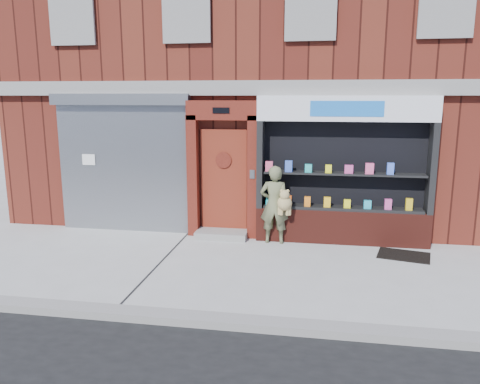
# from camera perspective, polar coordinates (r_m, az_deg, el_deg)

# --- Properties ---
(ground) EXTENTS (80.00, 80.00, 0.00)m
(ground) POSITION_cam_1_polar(r_m,az_deg,el_deg) (8.40, 0.48, -9.22)
(ground) COLOR #9E9E99
(ground) RESTS_ON ground
(curb) EXTENTS (60.00, 0.30, 0.12)m
(curb) POSITION_cam_1_polar(r_m,az_deg,el_deg) (6.44, -2.62, -15.45)
(curb) COLOR gray
(curb) RESTS_ON ground
(building) EXTENTS (12.00, 8.16, 8.00)m
(building) POSITION_cam_1_polar(r_m,az_deg,el_deg) (13.84, 4.55, 15.79)
(building) COLOR #4D1911
(building) RESTS_ON ground
(shutter_bay) EXTENTS (3.10, 0.30, 3.04)m
(shutter_bay) POSITION_cam_1_polar(r_m,az_deg,el_deg) (10.64, -14.04, 4.43)
(shutter_bay) COLOR gray
(shutter_bay) RESTS_ON ground
(red_door_bay) EXTENTS (1.52, 0.58, 2.90)m
(red_door_bay) POSITION_cam_1_polar(r_m,az_deg,el_deg) (9.93, -2.10, 2.75)
(red_door_bay) COLOR #4A140C
(red_door_bay) RESTS_ON ground
(pharmacy_bay) EXTENTS (3.50, 0.41, 3.00)m
(pharmacy_bay) POSITION_cam_1_polar(r_m,az_deg,el_deg) (9.72, 12.43, 1.78)
(pharmacy_bay) COLOR #571C14
(pharmacy_bay) RESTS_ON ground
(woman) EXTENTS (0.67, 0.49, 1.62)m
(woman) POSITION_cam_1_polar(r_m,az_deg,el_deg) (9.58, 4.32, -1.52)
(woman) COLOR #646945
(woman) RESTS_ON ground
(doormat) EXTENTS (1.07, 0.86, 0.02)m
(doormat) POSITION_cam_1_polar(r_m,az_deg,el_deg) (9.51, 19.34, -7.30)
(doormat) COLOR black
(doormat) RESTS_ON ground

